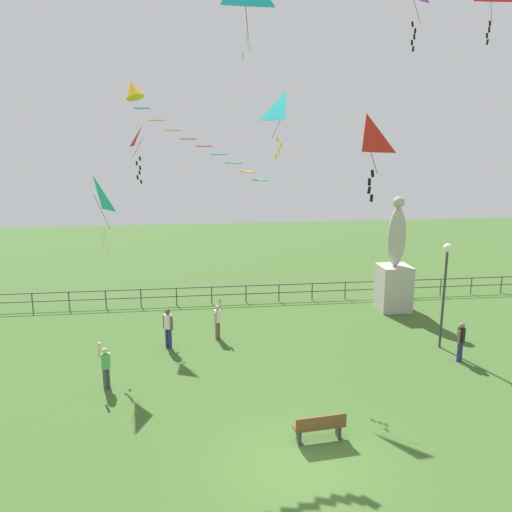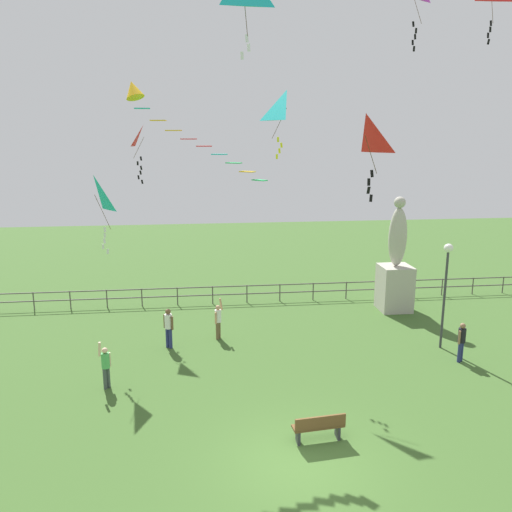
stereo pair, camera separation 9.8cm
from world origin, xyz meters
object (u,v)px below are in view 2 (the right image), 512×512
park_bench (319,427)px  kite_8 (365,138)px  person_2 (169,325)px  kite_6 (143,140)px  kite_3 (95,197)px  statue_monument (395,272)px  person_3 (106,364)px  person_0 (218,319)px  person_1 (462,340)px  lamppost (446,273)px  kite_0 (286,109)px  streamer_kite (143,98)px

park_bench → kite_8: size_ratio=0.68×
person_2 → kite_6: (-1.11, 5.01, 7.42)m
kite_3 → kite_8: size_ratio=1.35×
statue_monument → park_bench: size_ratio=3.73×
person_2 → statue_monument: bearing=18.0°
person_3 → kite_8: bearing=-25.4°
kite_6 → person_0: bearing=-53.4°
person_0 → kite_8: kite_8 is taller
kite_3 → kite_8: (8.21, -6.81, 2.21)m
person_3 → kite_3: 6.30m
person_2 → kite_3: 5.91m
person_3 → kite_6: (0.88, 8.36, 7.50)m
person_1 → person_3: 13.30m
lamppost → kite_3: size_ratio=1.44×
park_bench → person_3: person_3 is taller
park_bench → person_1: person_1 is taller
person_3 → kite_6: kite_6 is taller
lamppost → kite_6: size_ratio=1.64×
person_2 → person_3: (-1.99, -3.35, -0.08)m
kite_8 → kite_0: bearing=95.9°
person_0 → person_2: (-2.07, -0.73, 0.07)m
person_0 → person_1: (9.22, -3.45, 0.01)m
person_3 → streamer_kite: (1.62, 0.85, 8.90)m
person_0 → person_2: person_0 is taller
streamer_kite → person_0: bearing=52.9°
kite_3 → kite_8: kite_8 is taller
statue_monument → person_3: size_ratio=3.25×
park_bench → person_1: 8.21m
statue_monument → lamppost: (0.11, -4.92, 1.27)m
person_1 → kite_0: bearing=153.3°
person_2 → streamer_kite: 9.17m
park_bench → kite_3: bearing=134.5°
kite_3 → statue_monument: bearing=15.5°
statue_monument → kite_0: bearing=-153.3°
statue_monument → park_bench: bearing=-120.6°
lamppost → kite_8: kite_8 is taller
kite_3 → kite_6: (1.43, 5.19, 2.09)m
person_0 → streamer_kite: bearing=-127.1°
kite_8 → statue_monument: bearing=63.0°
person_2 → kite_3: size_ratio=0.55×
kite_3 → streamer_kite: size_ratio=0.65×
lamppost → person_1: size_ratio=2.80×
kite_3 → kite_6: 5.78m
person_2 → streamer_kite: (-0.37, -2.50, 8.81)m
lamppost → person_3: lamppost is taller
person_1 → kite_8: size_ratio=0.69×
lamppost → person_2: lamppost is taller
park_bench → person_2: bearing=121.6°
person_3 → kite_3: kite_3 is taller
statue_monument → streamer_kite: (-11.43, -6.10, 7.84)m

